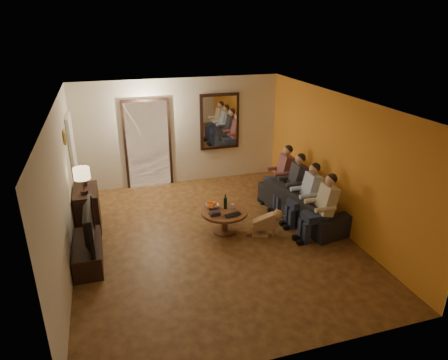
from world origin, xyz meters
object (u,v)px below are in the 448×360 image
object	(u,v)px
table_lamp	(83,181)
person_a	(323,210)
tv_stand	(88,253)
tv	(84,226)
laptop	(234,216)
dresser	(88,208)
dog	(266,222)
coffee_table	(224,221)
wine_bottle	(225,201)
person_d	(282,176)
person_b	(308,197)
person_c	(294,186)
bowl	(212,206)
sofa	(304,203)

from	to	relation	value
table_lamp	person_a	size ratio (longest dim) A/B	0.45
tv_stand	person_a	world-z (taller)	person_a
tv_stand	tv	world-z (taller)	tv
laptop	tv_stand	bearing A→B (deg)	169.99
dresser	dog	size ratio (longest dim) A/B	1.62
person_a	coffee_table	xyz separation A→B (m)	(-1.67, 0.78, -0.38)
dresser	laptop	world-z (taller)	dresser
person_a	wine_bottle	bearing A→B (deg)	151.58
tv_stand	laptop	size ratio (longest dim) A/B	3.61
person_d	tv_stand	bearing A→B (deg)	-161.79
person_a	wine_bottle	size ratio (longest dim) A/B	3.87
person_a	coffee_table	size ratio (longest dim) A/B	1.34
person_a	laptop	world-z (taller)	person_a
person_b	coffee_table	distance (m)	1.72
person_c	dog	bearing A→B (deg)	-140.52
table_lamp	person_d	xyz separation A→B (m)	(4.20, 0.26, -0.48)
person_c	bowl	xyz separation A→B (m)	(-1.85, -0.20, -0.12)
sofa	tv_stand	bearing A→B (deg)	86.59
tv	person_a	distance (m)	4.22
dresser	tv	world-z (taller)	tv
sofa	person_c	distance (m)	0.42
person_a	dog	bearing A→B (deg)	156.82
table_lamp	wine_bottle	bearing A→B (deg)	-14.37
dresser	sofa	size ratio (longest dim) A/B	0.41
person_b	laptop	distance (m)	1.58
tv	dog	size ratio (longest dim) A/B	2.02
coffee_table	laptop	world-z (taller)	laptop
person_a	person_d	xyz separation A→B (m)	(0.00, 1.80, 0.00)
person_a	person_c	xyz separation A→B (m)	(0.00, 1.20, 0.00)
sofa	person_a	xyz separation A→B (m)	(-0.10, -0.90, 0.27)
person_a	person_b	world-z (taller)	same
person_d	wine_bottle	world-z (taller)	person_d
dresser	person_c	bearing A→B (deg)	-7.56
sofa	person_c	world-z (taller)	person_c
sofa	wine_bottle	world-z (taller)	wine_bottle
tv_stand	wine_bottle	distance (m)	2.65
dresser	table_lamp	bearing A→B (deg)	-90.00
wine_bottle	person_b	bearing A→B (deg)	-9.71
person_d	wine_bottle	distance (m)	1.87
sofa	bowl	world-z (taller)	sofa
dresser	person_b	distance (m)	4.36
sofa	dresser	bearing A→B (deg)	68.91
table_lamp	bowl	world-z (taller)	table_lamp
person_d	coffee_table	bearing A→B (deg)	-148.54
dresser	person_a	bearing A→B (deg)	-22.72
person_a	bowl	xyz separation A→B (m)	(-1.85, 1.00, -0.12)
sofa	person_a	world-z (taller)	person_a
table_lamp	coffee_table	bearing A→B (deg)	-16.74
person_b	wine_bottle	xyz separation A→B (m)	(-1.62, 0.28, 0.01)
dresser	wine_bottle	distance (m)	2.73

